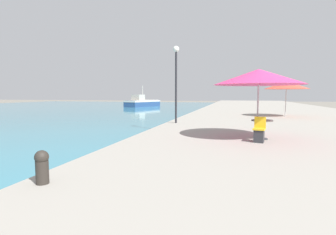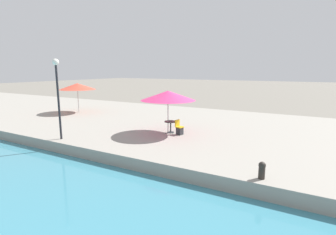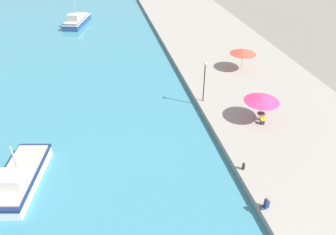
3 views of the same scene
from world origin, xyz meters
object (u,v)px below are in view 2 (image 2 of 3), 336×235
(cafe_umbrella_white, at_px, (77,86))
(cafe_chair_left, at_px, (179,129))
(cafe_umbrella_pink, at_px, (168,96))
(lamppost, at_px, (57,85))
(cafe_table, at_px, (171,124))
(mooring_bollard, at_px, (262,170))

(cafe_umbrella_white, distance_m, cafe_chair_left, 12.63)
(cafe_umbrella_pink, bearing_deg, lamppost, 132.50)
(cafe_umbrella_pink, xyz_separation_m, cafe_table, (0.17, -0.10, -1.85))
(cafe_table, distance_m, lamppost, 7.03)
(mooring_bollard, bearing_deg, lamppost, 89.43)
(cafe_umbrella_pink, xyz_separation_m, cafe_umbrella_white, (2.93, 11.30, 0.04))
(cafe_umbrella_pink, relative_size, cafe_chair_left, 3.76)
(cafe_umbrella_pink, distance_m, lamppost, 6.40)
(cafe_umbrella_white, height_order, cafe_table, cafe_umbrella_white)
(cafe_umbrella_white, relative_size, cafe_chair_left, 3.63)
(cafe_umbrella_pink, xyz_separation_m, mooring_bollard, (-4.41, -6.48, -2.03))
(cafe_table, height_order, cafe_chair_left, cafe_chair_left)
(cafe_chair_left, bearing_deg, lamppost, -39.40)
(cafe_umbrella_pink, height_order, cafe_chair_left, cafe_umbrella_pink)
(cafe_table, distance_m, mooring_bollard, 7.85)
(cafe_umbrella_white, bearing_deg, cafe_chair_left, -103.56)
(cafe_table, bearing_deg, cafe_umbrella_pink, 149.68)
(cafe_umbrella_pink, relative_size, cafe_table, 4.28)
(cafe_table, xyz_separation_m, lamppost, (-4.46, 4.79, 2.56))
(cafe_umbrella_pink, distance_m, mooring_bollard, 8.09)
(cafe_umbrella_pink, height_order, cafe_umbrella_white, cafe_umbrella_white)
(cafe_umbrella_white, relative_size, cafe_table, 4.13)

